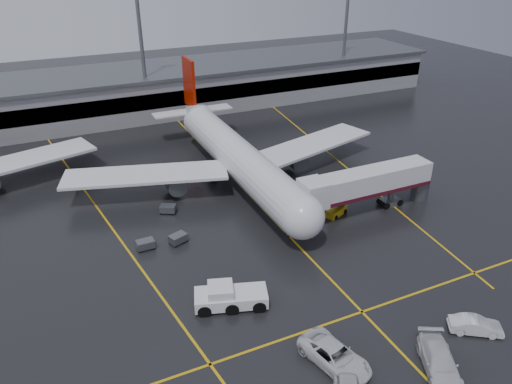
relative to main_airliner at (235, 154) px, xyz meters
name	(u,v)px	position (x,y,z in m)	size (l,w,h in m)	color
ground	(263,209)	(0.00, -9.70, -4.21)	(220.00, 220.00, 0.00)	black
apron_line_centre	(263,209)	(0.00, -9.70, -4.20)	(0.25, 90.00, 0.02)	gold
apron_line_stop	(362,312)	(0.00, -31.70, -4.20)	(60.00, 0.25, 0.02)	gold
apron_line_left	(97,207)	(-20.00, 0.30, -4.20)	(0.25, 70.00, 0.02)	gold
apron_line_right	(336,159)	(18.00, 0.30, -4.20)	(0.25, 70.00, 0.02)	gold
terminal	(164,88)	(0.00, 38.23, 0.11)	(122.00, 19.00, 8.60)	gray
light_mast_mid	(142,45)	(-5.00, 32.30, 10.27)	(3.00, 1.20, 25.45)	#595B60
light_mast_right	(346,29)	(40.00, 32.30, 10.27)	(3.00, 1.20, 25.45)	#595B60
main_airliner	(235,154)	(0.00, 0.00, 0.00)	(48.80, 45.60, 14.10)	silver
jet_bridge	(367,185)	(11.87, -15.70, -0.28)	(19.90, 3.40, 6.05)	silver
pushback_tractor	(229,297)	(-11.24, -25.42, -3.21)	(7.57, 4.91, 2.52)	white
belt_loader	(336,211)	(8.02, -14.89, -3.70)	(3.51, 2.54, 2.05)	gold
service_van_a	(335,356)	(-6.00, -36.05, -3.28)	(3.08, 6.68, 1.86)	silver
service_van_b	(439,362)	(1.51, -40.18, -3.29)	(2.58, 6.34, 1.84)	silver
service_van_c	(476,326)	(7.68, -38.20, -3.43)	(1.64, 4.71, 1.55)	silver
baggage_cart_a	(178,238)	(-12.55, -12.67, -3.58)	(2.32, 1.91, 1.12)	#595B60
baggage_cart_b	(145,244)	(-16.33, -12.29, -3.58)	(2.01, 1.32, 1.12)	#595B60
baggage_cart_c	(168,209)	(-11.68, -5.25, -3.58)	(2.38, 2.11, 1.12)	#595B60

